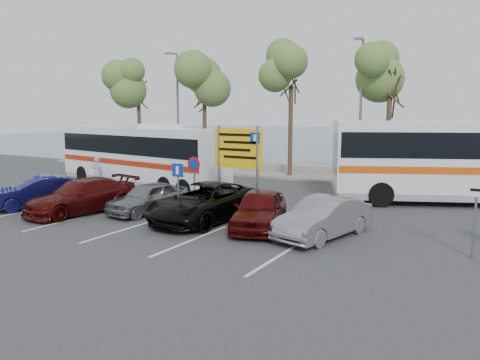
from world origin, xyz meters
The scene contains 24 objects.
ground centered at (0.00, 0.00, 0.00)m, with size 120.00×120.00×0.00m, color #2F2F31.
kerb_strip centered at (0.00, 14.00, 0.07)m, with size 44.00×2.40×0.15m, color gray.
seawall centered at (0.00, 16.00, 0.30)m, with size 48.00×0.80×0.60m, color gray.
sea centered at (0.00, 60.00, 0.01)m, with size 140.00×140.00×0.00m, color #3D4F62.
tree_far_left centered at (-14.00, 14.00, 6.33)m, with size 3.20×3.20×7.60m.
tree_left centered at (-8.00, 14.00, 6.00)m, with size 3.20×3.20×7.20m.
tree_mid centered at (-1.50, 14.00, 6.65)m, with size 3.20×3.20×8.00m.
tree_right centered at (4.50, 14.00, 6.17)m, with size 3.20×3.20×7.40m.
street_lamp_left centered at (-10.00, 13.52, 4.60)m, with size 0.45×1.15×8.01m.
street_lamp_right centered at (3.00, 13.52, 4.60)m, with size 0.45×1.15×8.01m.
direction_sign centered at (1.00, 3.20, 2.43)m, with size 2.20×0.12×3.60m.
sign_no_stop centered at (-0.60, 2.38, 1.58)m, with size 0.60×0.08×2.35m.
sign_parking centered at (-0.20, 0.79, 1.47)m, with size 0.50×0.07×2.25m.
sign_taxi centered at (9.80, 1.49, 1.42)m, with size 0.50×0.07×2.20m.
lane_markings centered at (-1.14, -1.00, 0.00)m, with size 12.02×4.20×0.01m, color silver, non-canonical shape.
coach_bus_left centered at (-7.19, 6.50, 1.63)m, with size 11.52×4.02×3.52m.
coach_bus_right centered at (9.37, 10.50, 1.86)m, with size 12.87×7.63×4.01m.
car_silver_a centered at (-2.31, 1.50, 0.64)m, with size 1.50×3.74×1.27m, color slate.
car_blue centered at (-7.11, -0.06, 0.69)m, with size 1.46×4.17×1.37m, color #0F0F46.
car_maroon centered at (-4.71, 0.14, 0.70)m, with size 1.95×4.80×1.39m, color #4D0E0C.
car_red centered at (2.90, 1.50, 0.70)m, with size 1.65×4.11×1.40m, color #490A0B.
suv_black centered at (0.50, 1.50, 0.73)m, with size 2.41×5.22×1.45m, color black.
car_silver_b centered at (5.30, 1.50, 0.67)m, with size 1.42×4.06×1.34m, color gray.
pedestrian_near centered at (-9.00, 5.00, 0.85)m, with size 0.62×0.41×1.70m, color #7F9CB8.
Camera 1 is at (10.52, -13.06, 4.20)m, focal length 35.00 mm.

